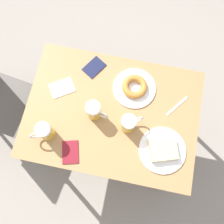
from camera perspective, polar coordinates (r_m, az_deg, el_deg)
ground_plane at (r=2.16m, az=0.00°, el=-5.55°), size 8.00×8.00×0.00m
table at (r=1.49m, az=0.00°, el=-0.94°), size 0.72×0.99×0.75m
plate_with_cake at (r=1.39m, az=11.51°, el=-8.48°), size 0.26×0.26×0.05m
plate_with_donut at (r=1.46m, az=5.16°, el=5.65°), size 0.25×0.25×0.05m
beer_mug_left at (r=1.38m, az=-15.10°, el=-4.40°), size 0.09×0.12×0.14m
beer_mug_center at (r=1.36m, az=-4.08°, el=0.24°), size 0.08×0.13×0.14m
beer_mug_right at (r=1.34m, az=3.85°, el=-2.65°), size 0.09×0.12×0.14m
napkin_folded at (r=1.50m, az=-11.35°, el=5.44°), size 0.15×0.17×0.00m
fork at (r=1.48m, az=14.60°, el=1.31°), size 0.14×0.11×0.00m
passport_near_edge at (r=1.40m, az=-9.50°, el=-9.04°), size 0.14×0.12×0.01m
passport_far_edge at (r=1.53m, az=-4.11°, el=10.16°), size 0.15×0.14×0.01m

